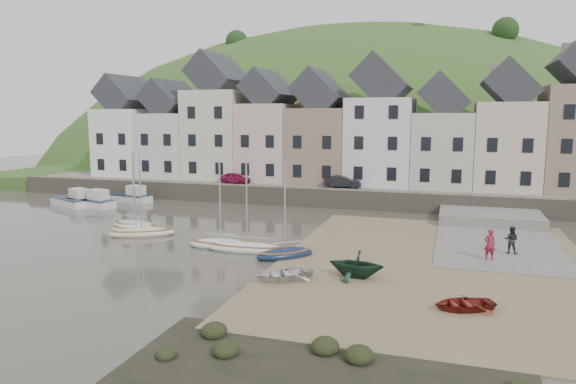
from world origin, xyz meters
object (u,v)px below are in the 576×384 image
(rowboat_white, at_px, (283,274))
(car_left, at_px, (235,178))
(rowboat_red, at_px, (464,303))
(rowboat_green, at_px, (356,263))
(sailboat_0, at_px, (135,225))
(person_dark, at_px, (511,240))
(car_right, at_px, (343,182))
(person_red, at_px, (490,244))

(rowboat_white, distance_m, car_left, 28.85)
(rowboat_white, distance_m, rowboat_red, 9.26)
(rowboat_white, relative_size, rowboat_green, 1.07)
(sailboat_0, distance_m, person_dark, 27.26)
(rowboat_red, height_order, car_left, car_left)
(sailboat_0, bearing_deg, rowboat_green, -21.21)
(sailboat_0, distance_m, car_right, 21.09)
(sailboat_0, relative_size, rowboat_white, 2.02)
(rowboat_green, relative_size, person_dark, 1.69)
(sailboat_0, bearing_deg, car_left, 85.22)
(car_right, bearing_deg, rowboat_red, -165.62)
(car_right, bearing_deg, person_red, -152.73)
(rowboat_green, bearing_deg, person_dark, 135.93)
(car_left, bearing_deg, person_red, -119.57)
(rowboat_red, distance_m, person_dark, 11.36)
(person_red, distance_m, person_dark, 2.40)
(rowboat_white, height_order, car_right, car_right)
(rowboat_green, bearing_deg, car_left, -140.14)
(car_left, relative_size, car_right, 0.92)
(person_dark, bearing_deg, rowboat_red, 89.41)
(person_red, relative_size, car_left, 0.55)
(person_dark, bearing_deg, rowboat_green, 57.02)
(person_red, height_order, car_left, car_left)
(person_dark, height_order, car_left, car_left)
(rowboat_white, xyz_separation_m, car_right, (-2.07, 25.28, 1.83))
(person_red, bearing_deg, person_dark, -141.51)
(rowboat_green, distance_m, person_dark, 11.45)
(sailboat_0, bearing_deg, person_red, -3.38)
(car_right, bearing_deg, rowboat_green, -174.63)
(rowboat_green, bearing_deg, car_right, -162.90)
(person_dark, xyz_separation_m, car_left, (-25.87, 16.00, 1.19))
(sailboat_0, xyz_separation_m, person_dark, (27.25, 0.43, 0.73))
(rowboat_white, xyz_separation_m, rowboat_red, (9.11, -1.67, -0.04))
(rowboat_red, height_order, car_right, car_right)
(sailboat_0, relative_size, rowboat_red, 2.27)
(rowboat_white, relative_size, rowboat_red, 1.13)
(rowboat_red, relative_size, person_dark, 1.60)
(person_dark, relative_size, car_right, 0.47)
(rowboat_white, xyz_separation_m, person_dark, (12.10, 9.28, 0.61))
(car_left, bearing_deg, car_right, -83.31)
(sailboat_0, distance_m, rowboat_white, 17.55)
(rowboat_red, xyz_separation_m, person_dark, (2.99, 10.95, 0.64))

